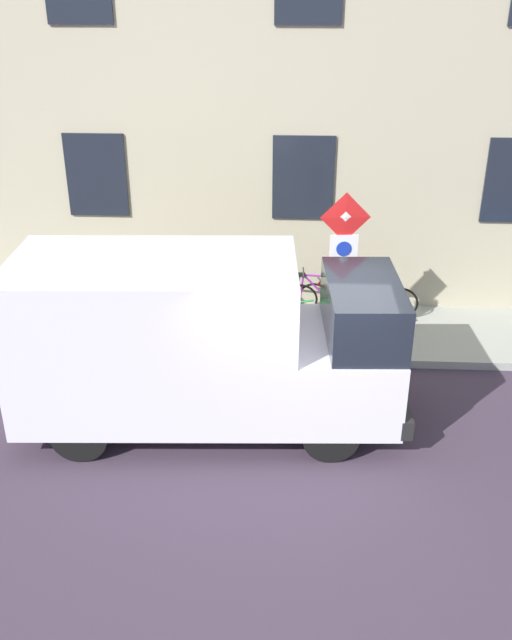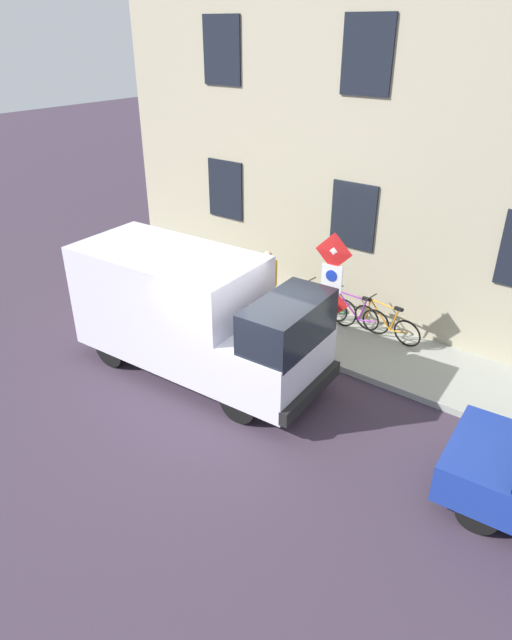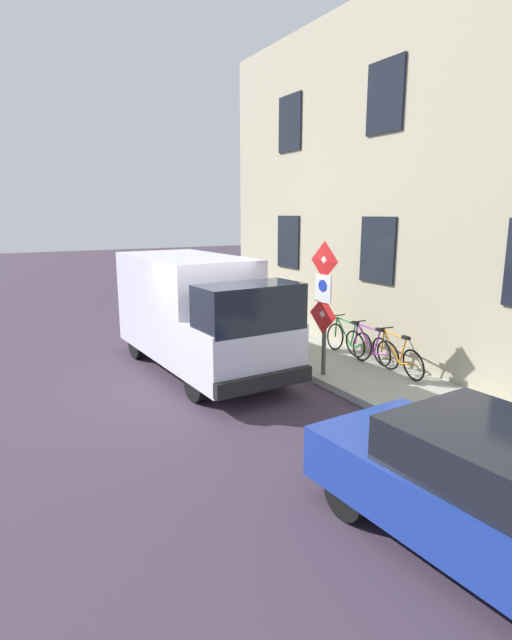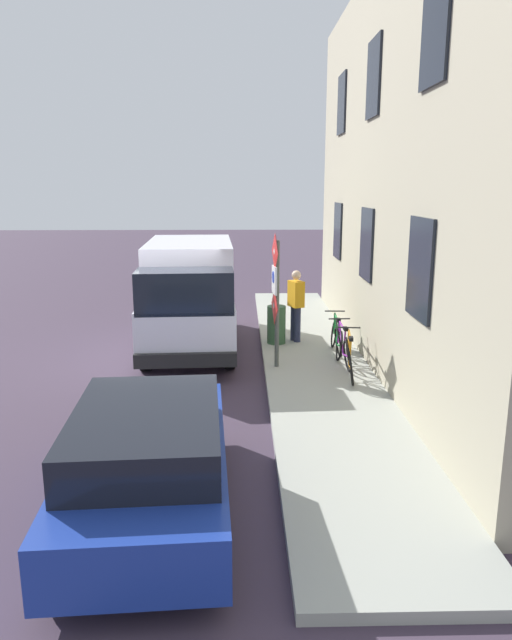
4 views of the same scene
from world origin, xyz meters
TOP-DOWN VIEW (x-y plane):
  - ground_plane at (0.00, 0.00)m, footprint 80.00×80.00m
  - sidewalk_slab at (3.27, 0.00)m, footprint 2.19×15.64m
  - building_facade at (4.71, 0.00)m, footprint 0.75×13.64m
  - sign_post_stacked at (2.37, -0.64)m, footprint 0.17×0.56m
  - delivery_van at (0.47, 1.41)m, footprint 2.26×5.42m
  - bicycle_orange at (3.81, -1.31)m, footprint 0.46×1.71m
  - bicycle_purple at (3.81, -0.52)m, footprint 0.46×1.71m
  - bicycle_green at (3.81, 0.27)m, footprint 0.46×1.71m
  - pedestrian at (3.00, 1.40)m, footprint 0.40×0.47m
  - litter_bin at (2.52, 1.22)m, footprint 0.44×0.44m

SIDE VIEW (x-z plane):
  - ground_plane at x=0.00m, z-range 0.00..0.00m
  - sidewalk_slab at x=3.27m, z-range 0.00..0.14m
  - bicycle_orange at x=3.81m, z-range 0.07..0.96m
  - bicycle_purple at x=3.81m, z-range 0.07..0.96m
  - bicycle_green at x=3.81m, z-range 0.07..0.96m
  - litter_bin at x=2.52m, z-range 0.14..1.04m
  - pedestrian at x=3.00m, z-range 0.21..1.93m
  - delivery_van at x=0.47m, z-range 0.08..2.58m
  - sign_post_stacked at x=2.37m, z-range 0.47..3.12m
  - building_facade at x=4.71m, z-range 0.00..8.18m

